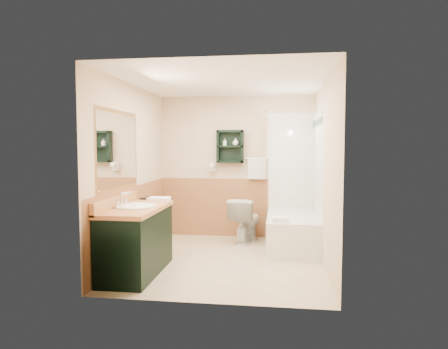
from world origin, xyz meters
TOP-DOWN VIEW (x-y plane):
  - floor at (0.00, 0.00)m, footprint 3.00×3.00m
  - back_wall at (0.00, 1.52)m, footprint 2.60×0.04m
  - left_wall at (-1.32, 0.00)m, footprint 0.04×3.00m
  - right_wall at (1.32, 0.00)m, footprint 0.04×3.00m
  - ceiling at (0.00, 0.00)m, footprint 2.60×3.00m
  - wainscot_left at (-1.29, 0.00)m, footprint 2.98×2.98m
  - wainscot_back at (0.00, 1.49)m, footprint 2.58×2.58m
  - mirror_frame at (-1.27, -0.55)m, footprint 1.30×1.30m
  - mirror_glass at (-1.27, -0.55)m, footprint 1.20×1.20m
  - tile_right at (1.28, 0.75)m, footprint 1.50×1.50m
  - tile_back at (1.03, 1.48)m, footprint 0.95×0.95m
  - tile_accent at (1.27, 0.75)m, footprint 1.50×1.50m
  - wall_shelf at (-0.10, 1.41)m, footprint 0.45×0.15m
  - hair_dryer at (-0.40, 1.43)m, footprint 0.10×0.24m
  - towel_bar at (0.35, 1.45)m, footprint 0.40×0.06m
  - curtain_rod at (0.53, 0.75)m, footprint 0.03×1.60m
  - shower_curtain at (0.53, 0.92)m, footprint 1.05×1.05m
  - vanity at (-0.99, -0.69)m, footprint 0.59×1.29m
  - bathtub at (0.93, 0.82)m, footprint 0.76×1.50m
  - toilet at (0.19, 1.11)m, footprint 0.57×0.80m
  - counter_towel at (-0.89, -0.08)m, footprint 0.28×0.22m
  - vanity_book at (-1.16, 0.07)m, footprint 0.18×0.06m
  - tub_towel at (0.74, 0.22)m, footprint 0.22×0.18m
  - soap_bottle_a at (-0.19, 1.40)m, footprint 0.09×0.13m
  - soap_bottle_b at (-0.01, 1.40)m, footprint 0.13×0.15m

SIDE VIEW (x-z plane):
  - floor at x=0.00m, z-range 0.00..0.00m
  - bathtub at x=0.93m, z-range 0.00..0.50m
  - toilet at x=0.19m, z-range 0.00..0.71m
  - vanity at x=-0.99m, z-range 0.00..0.82m
  - wainscot_left at x=-1.29m, z-range 0.00..1.00m
  - wainscot_back at x=0.00m, z-range 0.00..1.00m
  - tub_towel at x=0.74m, z-range 0.50..0.57m
  - counter_towel at x=-0.89m, z-range 0.82..0.86m
  - vanity_book at x=-1.16m, z-range 0.82..1.06m
  - tile_right at x=1.28m, z-range 0.00..2.10m
  - tile_back at x=1.03m, z-range 0.00..2.10m
  - shower_curtain at x=0.53m, z-range 0.30..2.00m
  - back_wall at x=0.00m, z-range 0.00..2.40m
  - left_wall at x=-1.32m, z-range 0.00..2.40m
  - right_wall at x=1.32m, z-range 0.00..2.40m
  - hair_dryer at x=-0.40m, z-range 1.11..1.29m
  - towel_bar at x=0.35m, z-range 1.15..1.55m
  - mirror_frame at x=-1.27m, z-range 1.00..2.00m
  - mirror_glass at x=-1.27m, z-range 1.05..1.95m
  - wall_shelf at x=-0.10m, z-range 1.27..1.83m
  - soap_bottle_a at x=-0.19m, z-range 1.56..1.62m
  - soap_bottle_b at x=-0.01m, z-range 1.56..1.66m
  - tile_accent at x=1.27m, z-range 1.85..1.95m
  - curtain_rod at x=0.53m, z-range 1.98..2.02m
  - ceiling at x=0.00m, z-range 2.40..2.44m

